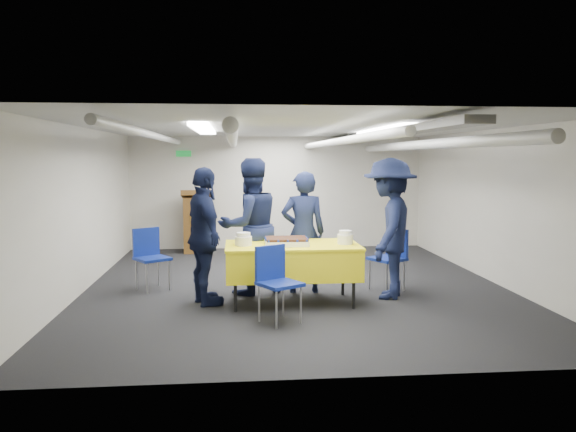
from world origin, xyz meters
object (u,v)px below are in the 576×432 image
Objects in this scene: chair_near at (276,276)px; sailor_b at (250,226)px; sheet_cake at (286,241)px; sailor_d at (389,228)px; serving_table at (292,260)px; sailor_c at (205,236)px; podium at (198,222)px; chair_right at (392,253)px; chair_left at (150,252)px; sailor_a at (303,232)px.

sailor_b is at bearing 100.50° from chair_near.
sailor_d reaches higher than sheet_cake.
sailor_c is at bearing 177.89° from serving_table.
chair_near is 0.49× the size of sailor_c.
sailor_c is (0.34, -3.99, 0.27)m from podium.
chair_near is at bearing -76.21° from podium.
chair_right is at bearing 22.59° from serving_table.
sailor_b is at bearing -178.96° from chair_right.
sheet_cake is 0.32× the size of sailor_c.
chair_near is 0.47× the size of sailor_b.
podium is at bearing 109.84° from serving_table.
sailor_d is (1.32, 0.18, 0.38)m from serving_table.
chair_right reaches higher than serving_table.
serving_table is at bearing -70.16° from podium.
chair_left is (-1.87, 1.03, -0.29)m from sheet_cake.
chair_near is 1.23m from sailor_c.
sailor_c reaches higher than chair_right.
chair_near is at bearing -104.62° from sheet_cake.
sailor_a is at bearing -178.75° from chair_right.
sailor_b reaches higher than sheet_cake.
chair_near is at bearing -141.30° from chair_right.
sailor_a reaches higher than chair_left.
chair_near is 2.43m from chair_left.
sheet_cake is 1.72m from chair_right.
sailor_d is at bearing -13.58° from chair_left.
sailor_c is (-0.59, -0.54, -0.05)m from sailor_b.
chair_near is 1.00× the size of chair_right.
chair_left is at bearing -9.48° from sailor_a.
sailor_b is 1.89m from sailor_d.
sailor_b reaches higher than chair_right.
podium is 0.67× the size of sailor_d.
sailor_a is at bearing 156.73° from sailor_b.
sailor_b is (-0.25, 1.37, 0.40)m from chair_near.
chair_left is at bearing 174.11° from chair_right.
chair_near is at bearing 76.56° from sailor_b.
sailor_b is (0.93, -3.45, 0.32)m from podium.
podium is 0.67× the size of sailor_b.
podium is at bearing -120.37° from sailor_d.
sailor_a is at bearing 70.02° from serving_table.
sailor_a reaches higher than chair_right.
sailor_a is at bearing 70.57° from chair_near.
sailor_c is at bearing 174.60° from sheet_cake.
serving_table is 1.60m from chair_right.
chair_right is at bearing 23.31° from sheet_cake.
sailor_b is at bearing -78.34° from sailor_d.
sailor_a is 1.18m from sailor_d.
chair_right is 3.45m from chair_left.
serving_table is 1.36× the size of podium.
sheet_cake is at bearing -114.56° from sailor_c.
chair_near is at bearing 71.10° from sailor_a.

